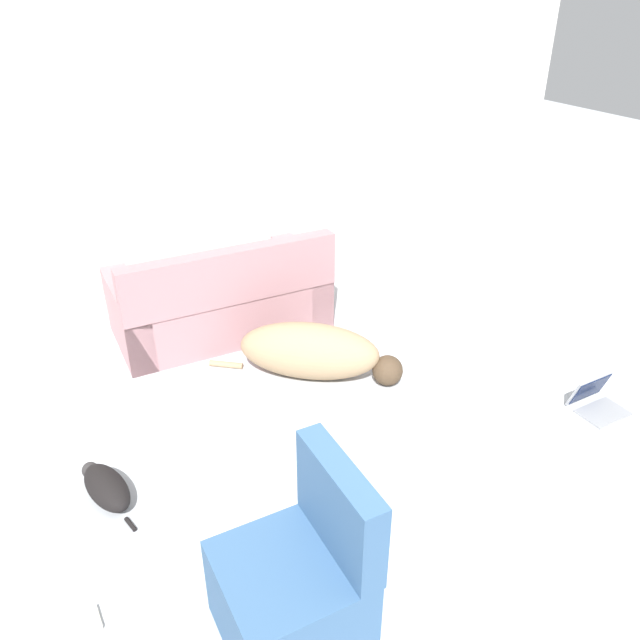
# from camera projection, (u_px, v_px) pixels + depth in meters

# --- Properties ---
(ground_plane) EXTENTS (20.00, 20.00, 0.00)m
(ground_plane) POSITION_uv_depth(u_px,v_px,m) (492.00, 579.00, 3.08)
(ground_plane) COLOR #ADB2B7
(wall_back) EXTENTS (7.31, 0.06, 2.75)m
(wall_back) POSITION_uv_depth(u_px,v_px,m) (218.00, 142.00, 5.18)
(wall_back) COLOR silver
(wall_back) RESTS_ON ground_plane
(couch) EXTENTS (1.70, 0.87, 0.84)m
(couch) POSITION_uv_depth(u_px,v_px,m) (221.00, 301.00, 5.08)
(couch) COLOR #A3757A
(couch) RESTS_ON ground_plane
(dog) EXTENTS (1.23, 1.00, 0.43)m
(dog) POSITION_uv_depth(u_px,v_px,m) (314.00, 352.00, 4.51)
(dog) COLOR #A38460
(dog) RESTS_ON ground_plane
(cat) EXTENTS (0.29, 0.60, 0.17)m
(cat) POSITION_uv_depth(u_px,v_px,m) (106.00, 487.00, 3.51)
(cat) COLOR black
(cat) RESTS_ON ground_plane
(laptop_open) EXTENTS (0.33, 0.30, 0.23)m
(laptop_open) POSITION_uv_depth(u_px,v_px,m) (595.00, 398.00, 4.25)
(laptop_open) COLOR gray
(laptop_open) RESTS_ON ground_plane
(book_cream) EXTENTS (0.18, 0.13, 0.02)m
(book_cream) POSITION_uv_depth(u_px,v_px,m) (81.00, 625.00, 2.85)
(book_cream) COLOR beige
(book_cream) RESTS_ON ground_plane
(side_chair) EXTENTS (0.60, 0.58, 0.88)m
(side_chair) POSITION_uv_depth(u_px,v_px,m) (298.00, 584.00, 2.70)
(side_chair) COLOR #385B84
(side_chair) RESTS_ON ground_plane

